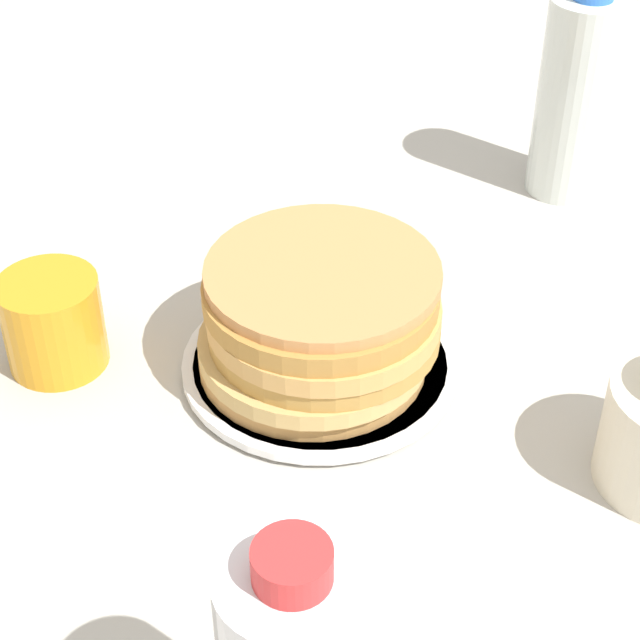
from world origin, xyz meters
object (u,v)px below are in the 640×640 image
(pancake_stack, at_px, (319,320))
(plate, at_px, (320,365))
(juice_glass, at_px, (53,323))
(water_bottle_near, at_px, (577,96))

(pancake_stack, bearing_deg, plate, 157.41)
(plate, relative_size, juice_glass, 2.75)
(plate, relative_size, water_bottle_near, 1.03)
(pancake_stack, bearing_deg, juice_glass, -111.31)
(pancake_stack, distance_m, water_bottle_near, 0.40)
(pancake_stack, relative_size, water_bottle_near, 0.88)
(plate, height_order, juice_glass, juice_glass)
(plate, distance_m, pancake_stack, 0.05)
(plate, distance_m, water_bottle_near, 0.40)
(juice_glass, relative_size, water_bottle_near, 0.37)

